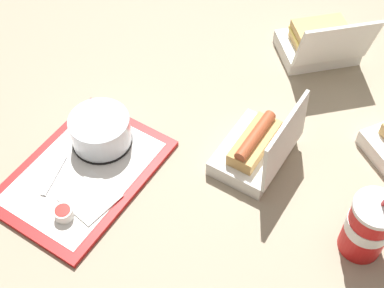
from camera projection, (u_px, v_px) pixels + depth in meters
The scene contains 9 objects.
ground_plane at pixel (208, 160), 1.21m from camera, with size 3.20×3.20×0.00m, color gray.
food_tray at pixel (84, 173), 1.18m from camera, with size 0.42×0.34×0.01m.
cake_container at pixel (101, 131), 1.20m from camera, with size 0.14×0.14×0.07m.
ketchup_cup at pixel (63, 213), 1.10m from camera, with size 0.04×0.04×0.02m.
napkin_stack at pixel (90, 197), 1.13m from camera, with size 0.10×0.10×0.00m, color white.
plastic_fork at pixel (54, 175), 1.17m from camera, with size 0.11×0.01×0.01m, color white.
clamshell_hotdog_back at pixel (257, 148), 1.18m from camera, with size 0.22×0.18×0.17m.
clamshell_sandwich_right at pixel (320, 43), 1.40m from camera, with size 0.26×0.26×0.18m.
soda_cup_right at pixel (368, 226), 1.02m from camera, with size 0.09×0.09×0.21m.
Camera 1 is at (-0.53, -0.51, 0.97)m, focal length 50.00 mm.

